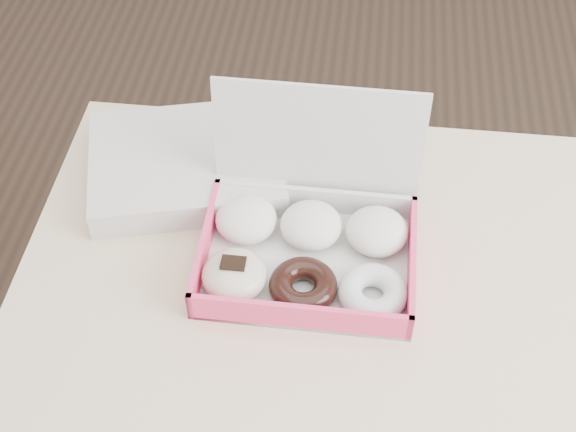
# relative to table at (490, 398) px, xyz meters

# --- Properties ---
(table) EXTENTS (1.20, 0.80, 0.75)m
(table) POSITION_rel_table_xyz_m (0.00, 0.00, 0.00)
(table) COLOR tan
(table) RESTS_ON ground
(donut_box) EXTENTS (0.27, 0.22, 0.19)m
(donut_box) POSITION_rel_table_xyz_m (-0.24, 0.13, 0.11)
(donut_box) COLOR silver
(donut_box) RESTS_ON table
(newspapers) EXTENTS (0.30, 0.27, 0.04)m
(newspapers) POSITION_rel_table_xyz_m (-0.42, 0.26, 0.10)
(newspapers) COLOR silver
(newspapers) RESTS_ON table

